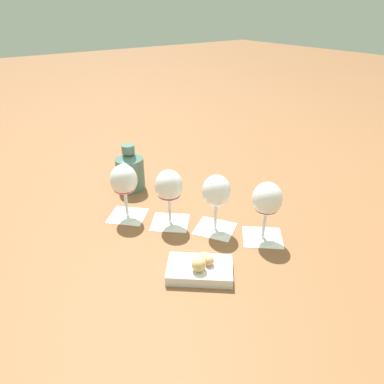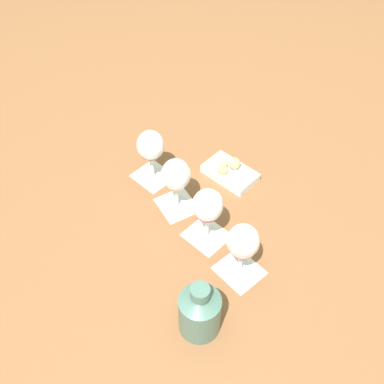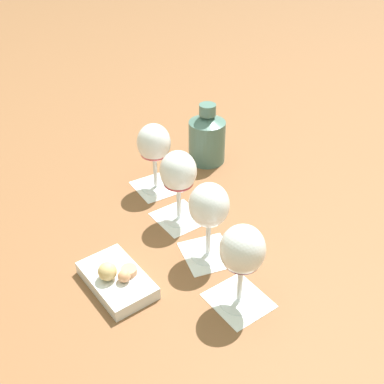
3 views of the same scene
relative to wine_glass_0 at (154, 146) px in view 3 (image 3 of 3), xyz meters
The scene contains 11 objects.
ground_plane 0.23m from the wine_glass_0, 37.67° to the left, with size 8.00×8.00×0.00m, color brown.
tasting_card_0 0.11m from the wine_glass_0, ahead, with size 0.14×0.14×0.00m.
tasting_card_1 0.17m from the wine_glass_0, 38.65° to the left, with size 0.14×0.14×0.00m.
tasting_card_2 0.29m from the wine_glass_0, 39.30° to the left, with size 0.14×0.14×0.00m.
tasting_card_3 0.41m from the wine_glass_0, 38.12° to the left, with size 0.14×0.14×0.00m.
wine_glass_0 is the anchor object (origin of this frame).
wine_glass_1 0.13m from the wine_glass_0, 38.65° to the left, with size 0.08×0.08×0.16m.
wine_glass_2 0.26m from the wine_glass_0, 39.30° to the left, with size 0.08×0.08×0.16m.
wine_glass_3 0.40m from the wine_glass_0, 38.12° to the left, with size 0.08×0.08×0.16m.
ceramic_vase 0.18m from the wine_glass_0, 148.45° to the left, with size 0.09×0.09×0.16m.
snack_dish 0.34m from the wine_glass_0, ahead, with size 0.17×0.17×0.06m.
Camera 3 is at (0.74, 0.17, 0.64)m, focal length 45.00 mm.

